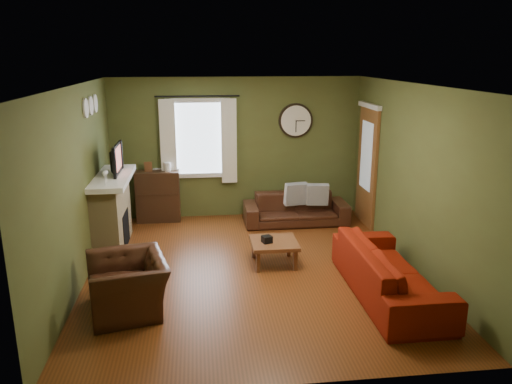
{
  "coord_description": "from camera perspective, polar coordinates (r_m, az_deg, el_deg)",
  "views": [
    {
      "loc": [
        -0.73,
        -6.54,
        2.98
      ],
      "look_at": [
        0.1,
        0.4,
        1.05
      ],
      "focal_mm": 35.0,
      "sensor_mm": 36.0,
      "label": 1
    }
  ],
  "objects": [
    {
      "name": "wall_right",
      "position": [
        7.4,
        17.56,
        1.58
      ],
      "size": [
        0.0,
        5.2,
        2.6
      ],
      "primitive_type": "cube",
      "color": "#495225",
      "rests_on": "ground"
    },
    {
      "name": "sofa_red",
      "position": [
        6.62,
        14.98,
        -8.75
      ],
      "size": [
        0.87,
        2.24,
        0.65
      ],
      "primitive_type": "imported",
      "rotation": [
        0.0,
        0.0,
        1.57
      ],
      "color": "maroon",
      "rests_on": "floor"
    },
    {
      "name": "medallion_left",
      "position": [
        7.54,
        -18.89,
        9.06
      ],
      "size": [
        0.28,
        0.28,
        0.03
      ],
      "primitive_type": "cylinder",
      "color": "white",
      "rests_on": "wall_left"
    },
    {
      "name": "curtain_right",
      "position": [
        9.17,
        -3.11,
        5.8
      ],
      "size": [
        0.28,
        0.04,
        1.55
      ],
      "primitive_type": "cube",
      "color": "white",
      "rests_on": "wall_back"
    },
    {
      "name": "ceiling",
      "position": [
        6.59,
        -0.46,
        12.13
      ],
      "size": [
        4.6,
        5.2,
        0.0
      ],
      "primitive_type": "cube",
      "color": "white",
      "rests_on": "ground"
    },
    {
      "name": "floor",
      "position": [
        7.23,
        -0.42,
        -8.92
      ],
      "size": [
        4.6,
        5.2,
        0.0
      ],
      "primitive_type": "cube",
      "color": "#623013",
      "rests_on": "ground"
    },
    {
      "name": "sofa_brown",
      "position": [
        9.1,
        4.55,
        -1.92
      ],
      "size": [
        1.87,
        0.73,
        0.55
      ],
      "primitive_type": "imported",
      "color": "#361B11",
      "rests_on": "floor"
    },
    {
      "name": "tissue_box",
      "position": [
        7.23,
        1.25,
        -5.47
      ],
      "size": [
        0.16,
        0.16,
        0.1
      ],
      "primitive_type": "cube",
      "rotation": [
        0.0,
        0.0,
        0.31
      ],
      "color": "black",
      "rests_on": "coffee_table"
    },
    {
      "name": "mantel",
      "position": [
        8.02,
        -16.24,
        1.55
      ],
      "size": [
        0.58,
        1.6,
        0.08
      ],
      "primitive_type": "cube",
      "color": "white",
      "rests_on": "fireplace"
    },
    {
      "name": "wall_clock",
      "position": [
        9.35,
        4.58,
        8.13
      ],
      "size": [
        0.64,
        0.06,
        0.64
      ],
      "primitive_type": null,
      "color": "white",
      "rests_on": "wall_back"
    },
    {
      "name": "medallion_mid",
      "position": [
        7.88,
        -18.38,
        9.35
      ],
      "size": [
        0.28,
        0.28,
        0.03
      ],
      "primitive_type": "cylinder",
      "color": "white",
      "rests_on": "wall_left"
    },
    {
      "name": "medallion_right",
      "position": [
        8.22,
        -17.91,
        9.61
      ],
      "size": [
        0.28,
        0.28,
        0.03
      ],
      "primitive_type": "cylinder",
      "color": "white",
      "rests_on": "wall_left"
    },
    {
      "name": "wine_glass_a",
      "position": [
        7.42,
        -16.88,
        1.52
      ],
      "size": [
        0.07,
        0.07,
        0.2
      ],
      "primitive_type": null,
      "color": "white",
      "rests_on": "mantel"
    },
    {
      "name": "window_pane",
      "position": [
        9.24,
        -6.58,
        6.11
      ],
      "size": [
        1.0,
        0.02,
        1.3
      ],
      "primitive_type": null,
      "color": "silver",
      "rests_on": "wall_back"
    },
    {
      "name": "pillow_right",
      "position": [
        9.04,
        4.57,
        -0.22
      ],
      "size": [
        0.42,
        0.19,
        0.41
      ],
      "primitive_type": "cube",
      "rotation": [
        0.0,
        0.0,
        0.17
      ],
      "color": "gray",
      "rests_on": "sofa_brown"
    },
    {
      "name": "wall_back",
      "position": [
        9.32,
        -2.22,
        5.04
      ],
      "size": [
        4.6,
        0.0,
        2.6
      ],
      "primitive_type": "cube",
      "color": "#495225",
      "rests_on": "ground"
    },
    {
      "name": "book",
      "position": [
        9.43,
        -11.66,
        2.74
      ],
      "size": [
        0.17,
        0.22,
        0.02
      ],
      "primitive_type": "imported",
      "rotation": [
        0.0,
        0.0,
        -0.06
      ],
      "color": "brown",
      "rests_on": "bookshelf"
    },
    {
      "name": "door",
      "position": [
        9.12,
        12.58,
        2.83
      ],
      "size": [
        0.05,
        0.9,
        2.1
      ],
      "primitive_type": "cube",
      "color": "brown",
      "rests_on": "floor"
    },
    {
      "name": "pillow_left",
      "position": [
        9.04,
        7.05,
        -0.28
      ],
      "size": [
        0.4,
        0.17,
        0.39
      ],
      "primitive_type": "cube",
      "rotation": [
        0.0,
        0.0,
        -0.14
      ],
      "color": "gray",
      "rests_on": "sofa_brown"
    },
    {
      "name": "tv",
      "position": [
        8.12,
        -16.05,
        3.27
      ],
      "size": [
        0.08,
        0.6,
        0.35
      ],
      "primitive_type": "imported",
      "rotation": [
        0.0,
        0.0,
        1.57
      ],
      "color": "black",
      "rests_on": "mantel"
    },
    {
      "name": "curtain_left",
      "position": [
        9.17,
        -10.02,
        5.58
      ],
      "size": [
        0.28,
        0.04,
        1.55
      ],
      "primitive_type": "cube",
      "color": "white",
      "rests_on": "wall_back"
    },
    {
      "name": "fireplace",
      "position": [
        8.18,
        -16.14,
        -2.47
      ],
      "size": [
        0.4,
        1.4,
        1.1
      ],
      "primitive_type": "cube",
      "color": "tan",
      "rests_on": "floor"
    },
    {
      "name": "coffee_table",
      "position": [
        7.37,
        2.06,
        -6.91
      ],
      "size": [
        0.67,
        0.67,
        0.36
      ],
      "primitive_type": null,
      "rotation": [
        0.0,
        0.0,
        0.0
      ],
      "color": "brown",
      "rests_on": "floor"
    },
    {
      "name": "wall_left",
      "position": [
        6.94,
        -19.68,
        0.5
      ],
      "size": [
        0.0,
        5.2,
        2.6
      ],
      "primitive_type": "cube",
      "color": "#495225",
      "rests_on": "ground"
    },
    {
      "name": "tv_screen",
      "position": [
        8.09,
        -15.52,
        3.68
      ],
      "size": [
        0.02,
        0.62,
        0.36
      ],
      "primitive_type": "cube",
      "color": "#994C3F",
      "rests_on": "mantel"
    },
    {
      "name": "bookshelf",
      "position": [
        9.33,
        -11.12,
        -0.48
      ],
      "size": [
        0.79,
        0.34,
        0.94
      ],
      "primitive_type": null,
      "color": "#301D11",
      "rests_on": "floor"
    },
    {
      "name": "armchair",
      "position": [
        6.24,
        -14.42,
        -10.23
      ],
      "size": [
        1.1,
        1.19,
        0.66
      ],
      "primitive_type": "imported",
      "rotation": [
        0.0,
        0.0,
        -1.34
      ],
      "color": "#361B11",
      "rests_on": "floor"
    },
    {
      "name": "wine_glass_b",
      "position": [
        7.51,
        -16.76,
        1.66
      ],
      "size": [
        0.07,
        0.07,
        0.2
      ],
      "primitive_type": null,
      "color": "white",
      "rests_on": "mantel"
    },
    {
      "name": "wall_front",
      "position": [
        4.35,
        3.4,
        -7.32
      ],
      "size": [
        4.6,
        0.0,
        2.6
      ],
      "primitive_type": "cube",
      "color": "#495225",
      "rests_on": "ground"
    },
    {
      "name": "firebox",
      "position": [
        8.23,
        -14.71,
        -4.1
      ],
      "size": [
        0.04,
        0.6,
        0.55
      ],
      "primitive_type": "cube",
      "color": "black",
      "rests_on": "fireplace"
    },
    {
      "name": "curtain_rod",
      "position": [
        9.05,
        -6.72,
        10.82
      ],
      "size": [
        0.03,
        0.03,
        1.5
      ],
      "primitive_type": "cylinder",
      "color": "black",
      "rests_on": "wall_back"
    }
  ]
}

